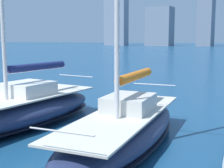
% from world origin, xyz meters
% --- Properties ---
extents(sailboat_orange, '(3.27, 8.82, 9.62)m').
position_xyz_m(sailboat_orange, '(-0.64, -7.27, 0.63)').
color(sailboat_orange, navy).
rests_on(sailboat_orange, ground).
extents(sailboat_navy, '(3.39, 8.77, 11.77)m').
position_xyz_m(sailboat_navy, '(4.28, -7.47, 0.70)').
color(sailboat_navy, navy).
rests_on(sailboat_navy, ground).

